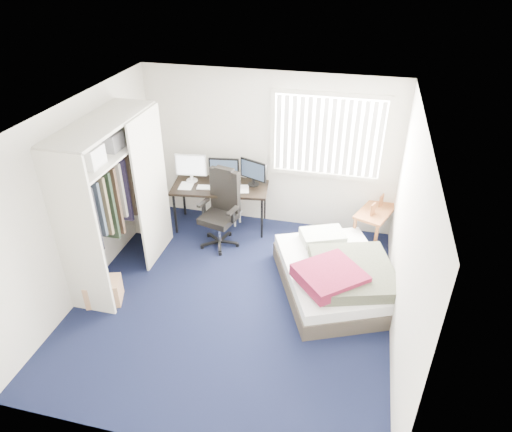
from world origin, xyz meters
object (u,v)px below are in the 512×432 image
at_px(desk, 221,183).
at_px(office_chair, 221,216).
at_px(bed, 336,275).
at_px(nightstand, 377,213).

xyz_separation_m(desk, office_chair, (0.15, -0.49, -0.30)).
height_order(office_chair, bed, office_chair).
distance_m(nightstand, bed, 1.44).
bearing_deg(desk, nightstand, 2.18).
xyz_separation_m(nightstand, bed, (-0.47, -1.34, -0.26)).
bearing_deg(bed, nightstand, 70.63).
bearing_deg(nightstand, desk, -177.82).
relative_size(desk, office_chair, 1.30).
xyz_separation_m(desk, nightstand, (2.45, 0.09, -0.26)).
bearing_deg(bed, desk, 147.87).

